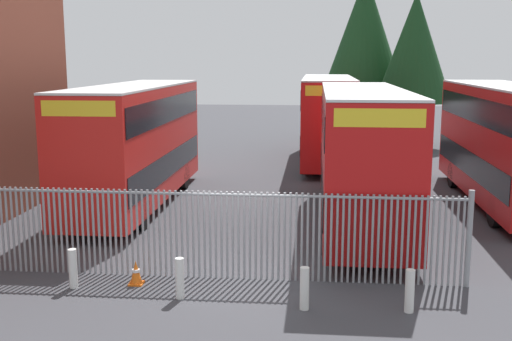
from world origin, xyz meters
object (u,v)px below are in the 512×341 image
(double_decker_bus_near_gate, at_px, (362,151))
(bollard_center_front, at_px, (180,278))
(bollard_near_right, at_px, (305,288))
(traffic_cone_by_gate, at_px, (136,273))
(bollard_near_left, at_px, (73,269))
(double_decker_bus_behind_fence_right, at_px, (504,140))
(double_decker_bus_far_back, at_px, (327,116))
(double_decker_bus_behind_fence_left, at_px, (136,140))
(bollard_far_right, at_px, (410,291))

(double_decker_bus_near_gate, distance_m, bollard_center_front, 8.47)
(bollard_near_right, relative_size, traffic_cone_by_gate, 1.61)
(bollard_center_front, xyz_separation_m, bollard_near_right, (2.82, -0.36, 0.00))
(double_decker_bus_near_gate, height_order, bollard_near_right, double_decker_bus_near_gate)
(bollard_near_left, height_order, bollard_center_front, same)
(bollard_near_left, distance_m, traffic_cone_by_gate, 1.47)
(double_decker_bus_behind_fence_right, relative_size, bollard_center_front, 11.38)
(bollard_near_left, bearing_deg, double_decker_bus_near_gate, 42.38)
(traffic_cone_by_gate, bearing_deg, double_decker_bus_far_back, 75.32)
(bollard_near_left, bearing_deg, double_decker_bus_behind_fence_left, 96.06)
(bollard_near_left, height_order, bollard_near_right, same)
(double_decker_bus_behind_fence_left, relative_size, double_decker_bus_behind_fence_right, 1.00)
(double_decker_bus_behind_fence_right, distance_m, bollard_center_front, 14.42)
(double_decker_bus_behind_fence_left, height_order, double_decker_bus_far_back, same)
(double_decker_bus_far_back, xyz_separation_m, bollard_center_front, (-3.58, -19.19, -1.95))
(double_decker_bus_behind_fence_left, xyz_separation_m, bollard_near_left, (0.90, -8.51, -1.95))
(double_decker_bus_behind_fence_left, bearing_deg, double_decker_bus_near_gate, -13.96)
(bollard_center_front, xyz_separation_m, bollard_far_right, (5.06, -0.29, 0.00))
(bollard_center_front, bearing_deg, traffic_cone_by_gate, 147.97)
(double_decker_bus_behind_fence_right, xyz_separation_m, double_decker_bus_far_back, (-6.33, 8.88, 0.00))
(double_decker_bus_near_gate, distance_m, bollard_far_right, 7.49)
(double_decker_bus_behind_fence_left, xyz_separation_m, double_decker_bus_behind_fence_right, (13.46, 1.38, 0.00))
(double_decker_bus_near_gate, xyz_separation_m, bollard_near_right, (-1.66, -7.28, -1.95))
(double_decker_bus_far_back, relative_size, bollard_near_right, 11.38)
(double_decker_bus_behind_fence_right, xyz_separation_m, bollard_center_front, (-9.90, -10.30, -1.95))
(bollard_center_front, bearing_deg, bollard_far_right, -3.25)
(double_decker_bus_near_gate, bearing_deg, bollard_far_right, -85.39)
(double_decker_bus_near_gate, relative_size, bollard_near_right, 11.38)
(double_decker_bus_near_gate, xyz_separation_m, bollard_far_right, (0.58, -7.21, -1.95))
(bollard_near_right, bearing_deg, double_decker_bus_near_gate, 77.16)
(double_decker_bus_near_gate, height_order, double_decker_bus_behind_fence_left, same)
(double_decker_bus_behind_fence_right, bearing_deg, bollard_center_front, -133.87)
(double_decker_bus_near_gate, height_order, bollard_center_front, double_decker_bus_near_gate)
(traffic_cone_by_gate, bearing_deg, bollard_near_right, -15.64)
(double_decker_bus_near_gate, xyz_separation_m, double_decker_bus_behind_fence_right, (5.43, 3.38, 0.00))
(double_decker_bus_behind_fence_right, relative_size, bollard_near_left, 11.38)
(double_decker_bus_far_back, height_order, traffic_cone_by_gate, double_decker_bus_far_back)
(bollard_near_left, xyz_separation_m, bollard_far_right, (7.72, -0.70, 0.00))
(double_decker_bus_behind_fence_right, xyz_separation_m, bollard_far_right, (-4.84, -10.59, -1.95))
(bollard_far_right, bearing_deg, double_decker_bus_far_back, 94.36)
(double_decker_bus_behind_fence_left, distance_m, bollard_near_right, 11.43)
(double_decker_bus_far_back, distance_m, bollard_near_left, 19.88)
(bollard_near_left, bearing_deg, traffic_cone_by_gate, 14.72)
(bollard_near_left, relative_size, bollard_near_right, 1.00)
(double_decker_bus_near_gate, xyz_separation_m, traffic_cone_by_gate, (-5.73, -6.14, -2.13))
(double_decker_bus_behind_fence_left, distance_m, double_decker_bus_far_back, 12.50)
(bollard_near_right, bearing_deg, bollard_near_left, 172.02)
(bollard_center_front, height_order, bollard_near_right, same)
(double_decker_bus_far_back, relative_size, bollard_near_left, 11.38)
(double_decker_bus_behind_fence_right, distance_m, bollard_near_left, 16.11)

